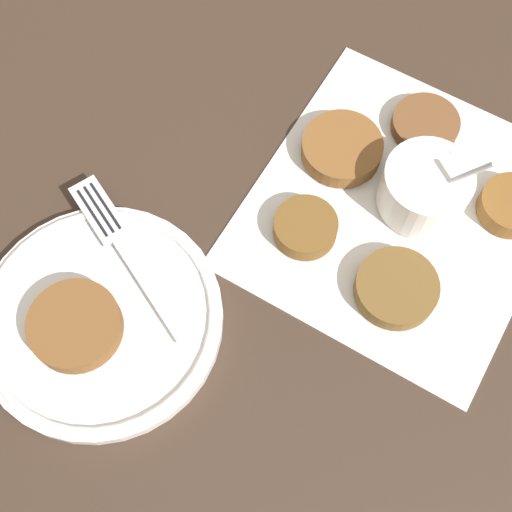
% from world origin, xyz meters
% --- Properties ---
extents(ground_plane, '(4.00, 4.00, 0.00)m').
position_xyz_m(ground_plane, '(0.00, 0.00, 0.00)').
color(ground_plane, '#38281E').
extents(napkin, '(0.36, 0.34, 0.00)m').
position_xyz_m(napkin, '(0.03, 0.01, 0.00)').
color(napkin, silver).
rests_on(napkin, ground_plane).
extents(sauce_bowl, '(0.09, 0.09, 0.10)m').
position_xyz_m(sauce_bowl, '(0.05, 0.00, 0.03)').
color(sauce_bowl, white).
rests_on(sauce_bowl, napkin).
extents(fritter_0, '(0.08, 0.08, 0.02)m').
position_xyz_m(fritter_0, '(0.04, 0.09, 0.01)').
color(fritter_0, brown).
rests_on(fritter_0, napkin).
extents(fritter_1, '(0.08, 0.08, 0.02)m').
position_xyz_m(fritter_1, '(-0.05, -0.04, 0.01)').
color(fritter_1, brown).
rests_on(fritter_1, napkin).
extents(fritter_2, '(0.07, 0.07, 0.01)m').
position_xyz_m(fritter_2, '(0.12, 0.05, 0.01)').
color(fritter_2, brown).
rests_on(fritter_2, napkin).
extents(fritter_3, '(0.06, 0.06, 0.02)m').
position_xyz_m(fritter_3, '(0.10, -0.07, 0.01)').
color(fritter_3, brown).
rests_on(fritter_3, napkin).
extents(fritter_4, '(0.06, 0.06, 0.02)m').
position_xyz_m(fritter_4, '(-0.06, 0.06, 0.01)').
color(fritter_4, brown).
rests_on(fritter_4, napkin).
extents(serving_plate, '(0.23, 0.23, 0.02)m').
position_xyz_m(serving_plate, '(-0.26, 0.14, 0.01)').
color(serving_plate, white).
rests_on(serving_plate, ground_plane).
extents(fritter_on_plate, '(0.08, 0.08, 0.02)m').
position_xyz_m(fritter_on_plate, '(-0.28, 0.15, 0.03)').
color(fritter_on_plate, brown).
rests_on(fritter_on_plate, serving_plate).
extents(fork, '(0.07, 0.19, 0.00)m').
position_xyz_m(fork, '(-0.19, 0.18, 0.02)').
color(fork, silver).
rests_on(fork, serving_plate).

